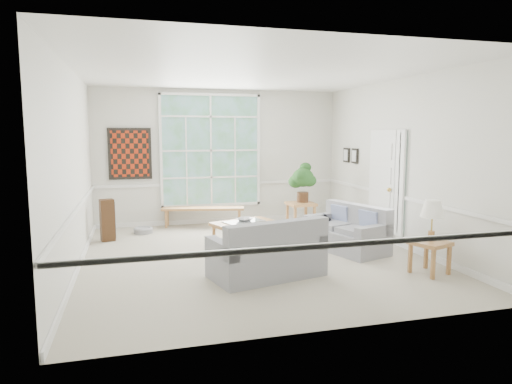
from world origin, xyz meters
TOP-DOWN VIEW (x-y plane):
  - floor at (0.00, 0.00)m, footprint 5.50×6.00m
  - ceiling at (0.00, 0.00)m, footprint 5.50×6.00m
  - wall_back at (0.00, 3.00)m, footprint 5.50×0.02m
  - wall_front at (0.00, -3.00)m, footprint 5.50×0.02m
  - wall_left at (-2.75, 0.00)m, footprint 0.02×6.00m
  - wall_right at (2.75, 0.00)m, footprint 0.02×6.00m
  - window_back at (-0.20, 2.96)m, footprint 2.30×0.08m
  - entry_door at (2.71, 0.60)m, footprint 0.08×0.90m
  - door_sidelight at (2.71, -0.03)m, footprint 0.08×0.26m
  - wall_art at (-1.95, 2.95)m, footprint 0.90×0.06m
  - wall_frame_near at (2.71, 1.75)m, footprint 0.04×0.26m
  - wall_frame_far at (2.71, 2.15)m, footprint 0.04×0.26m
  - loveseat_right at (1.66, -0.05)m, footprint 1.17×1.62m
  - loveseat_front at (-0.09, -1.09)m, footprint 1.72×1.16m
  - coffee_table at (0.04, 0.82)m, footprint 1.28×0.96m
  - pewter_bowl at (0.05, 0.83)m, footprint 0.44×0.44m
  - window_bench at (-0.44, 2.65)m, footprint 1.82×0.72m
  - end_table at (1.58, 1.96)m, footprint 0.58×0.58m
  - houseplant at (1.64, 2.00)m, footprint 0.65×0.65m
  - side_table at (2.23, -1.60)m, footprint 0.61×0.61m
  - table_lamp at (2.29, -1.53)m, footprint 0.43×0.43m
  - pet_bed at (-1.74, 2.29)m, footprint 0.41×0.41m
  - floor_speaker at (-2.40, 1.77)m, footprint 0.29×0.25m
  - cat at (1.42, 0.41)m, footprint 0.36×0.29m

SIDE VIEW (x-z plane):
  - floor at x=0.00m, z-range -0.01..0.00m
  - pet_bed at x=-1.74m, z-range 0.00..0.12m
  - window_bench at x=-0.44m, z-range 0.00..0.42m
  - coffee_table at x=0.04m, z-range 0.00..0.43m
  - side_table at x=2.23m, z-range 0.00..0.48m
  - end_table at x=1.58m, z-range 0.00..0.55m
  - loveseat_right at x=1.66m, z-range 0.00..0.79m
  - floor_speaker at x=-2.40m, z-range 0.00..0.80m
  - loveseat_front at x=-0.09m, z-range 0.00..0.85m
  - pewter_bowl at x=0.05m, z-range 0.43..0.51m
  - cat at x=1.42m, z-range 0.40..0.55m
  - table_lamp at x=2.29m, z-range 0.48..1.07m
  - houseplant at x=1.64m, z-range 0.55..1.42m
  - entry_door at x=2.71m, z-range 0.00..2.10m
  - door_sidelight at x=2.71m, z-range 0.20..2.10m
  - wall_back at x=0.00m, z-range 0.00..3.00m
  - wall_front at x=0.00m, z-range 0.00..3.00m
  - wall_left at x=-2.75m, z-range 0.00..3.00m
  - wall_right at x=2.75m, z-range 0.00..3.00m
  - wall_frame_near at x=2.71m, z-range 1.39..1.71m
  - wall_frame_far at x=2.71m, z-range 1.39..1.71m
  - wall_art at x=-1.95m, z-range 1.05..2.15m
  - window_back at x=-0.20m, z-range 0.45..2.85m
  - ceiling at x=0.00m, z-range 2.99..3.01m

